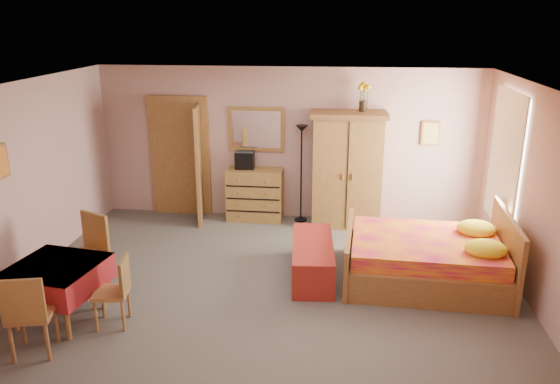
# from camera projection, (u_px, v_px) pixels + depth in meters

# --- Properties ---
(floor) EXTENTS (6.50, 6.50, 0.00)m
(floor) POSITION_uv_depth(u_px,v_px,m) (270.00, 280.00, 7.34)
(floor) COLOR #605B55
(floor) RESTS_ON ground
(ceiling) EXTENTS (6.50, 6.50, 0.00)m
(ceiling) POSITION_uv_depth(u_px,v_px,m) (269.00, 85.00, 6.55)
(ceiling) COLOR brown
(ceiling) RESTS_ON wall_back
(wall_back) EXTENTS (6.50, 0.10, 2.60)m
(wall_back) POSITION_uv_depth(u_px,v_px,m) (288.00, 144.00, 9.31)
(wall_back) COLOR tan
(wall_back) RESTS_ON floor
(wall_front) EXTENTS (6.50, 0.10, 2.60)m
(wall_front) POSITION_uv_depth(u_px,v_px,m) (231.00, 276.00, 4.58)
(wall_front) COLOR tan
(wall_front) RESTS_ON floor
(wall_left) EXTENTS (0.10, 5.00, 2.60)m
(wall_left) POSITION_uv_depth(u_px,v_px,m) (29.00, 180.00, 7.29)
(wall_left) COLOR tan
(wall_left) RESTS_ON floor
(wall_right) EXTENTS (0.10, 5.00, 2.60)m
(wall_right) POSITION_uv_depth(u_px,v_px,m) (535.00, 197.00, 6.60)
(wall_right) COLOR tan
(wall_right) RESTS_ON floor
(doorway) EXTENTS (1.06, 0.12, 2.15)m
(doorway) POSITION_uv_depth(u_px,v_px,m) (181.00, 157.00, 9.57)
(doorway) COLOR #9E6B35
(doorway) RESTS_ON floor
(window) EXTENTS (0.08, 1.40, 1.95)m
(window) POSITION_uv_depth(u_px,v_px,m) (506.00, 160.00, 7.70)
(window) COLOR white
(window) RESTS_ON wall_right
(picture_back) EXTENTS (0.30, 0.04, 0.40)m
(picture_back) POSITION_uv_depth(u_px,v_px,m) (430.00, 133.00, 8.96)
(picture_back) COLOR #D8BF59
(picture_back) RESTS_ON wall_back
(chest_of_drawers) EXTENTS (0.95, 0.48, 0.90)m
(chest_of_drawers) POSITION_uv_depth(u_px,v_px,m) (255.00, 194.00, 9.42)
(chest_of_drawers) COLOR olive
(chest_of_drawers) RESTS_ON floor
(wall_mirror) EXTENTS (0.97, 0.06, 0.76)m
(wall_mirror) POSITION_uv_depth(u_px,v_px,m) (256.00, 129.00, 9.28)
(wall_mirror) COLOR white
(wall_mirror) RESTS_ON wall_back
(stereo) EXTENTS (0.32, 0.24, 0.30)m
(stereo) POSITION_uv_depth(u_px,v_px,m) (245.00, 160.00, 9.30)
(stereo) COLOR black
(stereo) RESTS_ON chest_of_drawers
(floor_lamp) EXTENTS (0.25, 0.25, 1.67)m
(floor_lamp) POSITION_uv_depth(u_px,v_px,m) (301.00, 174.00, 9.22)
(floor_lamp) COLOR black
(floor_lamp) RESTS_ON floor
(wardrobe) EXTENTS (1.24, 0.66, 1.93)m
(wardrobe) POSITION_uv_depth(u_px,v_px,m) (347.00, 170.00, 8.99)
(wardrobe) COLOR olive
(wardrobe) RESTS_ON floor
(sunflower_vase) EXTENTS (0.20, 0.20, 0.47)m
(sunflower_vase) POSITION_uv_depth(u_px,v_px,m) (363.00, 97.00, 8.69)
(sunflower_vase) COLOR yellow
(sunflower_vase) RESTS_ON wardrobe
(bed) EXTENTS (2.19, 1.76, 0.97)m
(bed) POSITION_uv_depth(u_px,v_px,m) (425.00, 247.00, 7.19)
(bed) COLOR #BF1248
(bed) RESTS_ON floor
(bench) EXTENTS (0.64, 1.49, 0.48)m
(bench) POSITION_uv_depth(u_px,v_px,m) (313.00, 259.00, 7.40)
(bench) COLOR maroon
(bench) RESTS_ON floor
(dining_table) EXTENTS (1.09, 1.09, 0.70)m
(dining_table) POSITION_uv_depth(u_px,v_px,m) (59.00, 292.00, 6.29)
(dining_table) COLOR maroon
(dining_table) RESTS_ON floor
(chair_south) EXTENTS (0.52, 0.52, 0.94)m
(chair_south) POSITION_uv_depth(u_px,v_px,m) (31.00, 312.00, 5.63)
(chair_south) COLOR #9A6034
(chair_south) RESTS_ON floor
(chair_north) EXTENTS (0.61, 0.61, 1.01)m
(chair_north) POSITION_uv_depth(u_px,v_px,m) (85.00, 255.00, 6.89)
(chair_north) COLOR olive
(chair_north) RESTS_ON floor
(chair_west) EXTENTS (0.51, 0.51, 0.89)m
(chair_west) POSITION_uv_depth(u_px,v_px,m) (1.00, 280.00, 6.38)
(chair_west) COLOR olive
(chair_west) RESTS_ON floor
(chair_east) EXTENTS (0.43, 0.43, 0.82)m
(chair_east) POSITION_uv_depth(u_px,v_px,m) (111.00, 292.00, 6.17)
(chair_east) COLOR #AF733B
(chair_east) RESTS_ON floor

